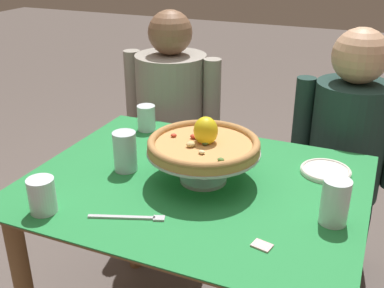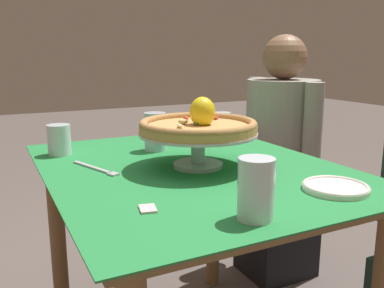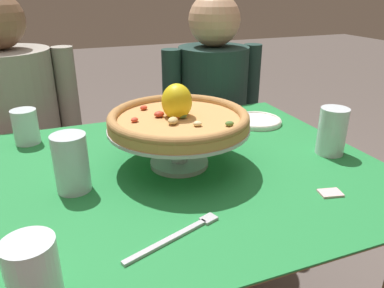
{
  "view_description": "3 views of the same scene",
  "coord_description": "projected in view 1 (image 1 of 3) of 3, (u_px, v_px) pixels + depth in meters",
  "views": [
    {
      "loc": [
        0.51,
        -1.21,
        1.46
      ],
      "look_at": [
        -0.03,
        0.04,
        0.84
      ],
      "focal_mm": 43.57,
      "sensor_mm": 36.0,
      "label": 1
    },
    {
      "loc": [
        1.11,
        -0.55,
        1.07
      ],
      "look_at": [
        0.04,
        -0.01,
        0.81
      ],
      "focal_mm": 38.79,
      "sensor_mm": 36.0,
      "label": 2
    },
    {
      "loc": [
        -0.27,
        -0.82,
        1.17
      ],
      "look_at": [
        0.07,
        0.04,
        0.78
      ],
      "focal_mm": 35.02,
      "sensor_mm": 36.0,
      "label": 3
    }
  ],
  "objects": [
    {
      "name": "dining_table",
      "position": [
        195.0,
        213.0,
        1.55
      ],
      "size": [
        1.07,
        0.85,
        0.73
      ],
      "color": "olive",
      "rests_on": "ground"
    },
    {
      "name": "pizza_stand",
      "position": [
        204.0,
        158.0,
        1.47
      ],
      "size": [
        0.36,
        0.36,
        0.11
      ],
      "color": "#B7B7C1",
      "rests_on": "dining_table"
    },
    {
      "name": "pizza",
      "position": [
        204.0,
        143.0,
        1.45
      ],
      "size": [
        0.35,
        0.35,
        0.11
      ],
      "color": "tan",
      "rests_on": "pizza_stand"
    },
    {
      "name": "water_glass_side_right",
      "position": [
        335.0,
        204.0,
        1.26
      ],
      "size": [
        0.08,
        0.08,
        0.13
      ],
      "color": "silver",
      "rests_on": "dining_table"
    },
    {
      "name": "water_glass_front_left",
      "position": [
        42.0,
        197.0,
        1.32
      ],
      "size": [
        0.08,
        0.08,
        0.1
      ],
      "color": "silver",
      "rests_on": "dining_table"
    },
    {
      "name": "water_glass_back_left",
      "position": [
        146.0,
        119.0,
        1.88
      ],
      "size": [
        0.07,
        0.07,
        0.1
      ],
      "color": "silver",
      "rests_on": "dining_table"
    },
    {
      "name": "water_glass_side_left",
      "position": [
        125.0,
        154.0,
        1.55
      ],
      "size": [
        0.08,
        0.08,
        0.14
      ],
      "color": "silver",
      "rests_on": "dining_table"
    },
    {
      "name": "side_plate",
      "position": [
        326.0,
        171.0,
        1.55
      ],
      "size": [
        0.17,
        0.17,
        0.02
      ],
      "color": "white",
      "rests_on": "dining_table"
    },
    {
      "name": "dinner_fork",
      "position": [
        131.0,
        217.0,
        1.3
      ],
      "size": [
        0.21,
        0.09,
        0.01
      ],
      "color": "#B7B7C1",
      "rests_on": "dining_table"
    },
    {
      "name": "sugar_packet",
      "position": [
        262.0,
        246.0,
        1.19
      ],
      "size": [
        0.06,
        0.05,
        0.0
      ],
      "primitive_type": "cube",
      "rotation": [
        0.0,
        0.0,
        2.93
      ],
      "color": "beige",
      "rests_on": "dining_table"
    },
    {
      "name": "diner_left",
      "position": [
        172.0,
        135.0,
        2.29
      ],
      "size": [
        0.49,
        0.33,
        1.16
      ],
      "color": "black",
      "rests_on": "ground"
    },
    {
      "name": "diner_right",
      "position": [
        343.0,
        171.0,
        1.99
      ],
      "size": [
        0.46,
        0.32,
        1.14
      ],
      "color": "#1E3833",
      "rests_on": "ground"
    }
  ]
}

